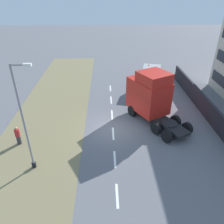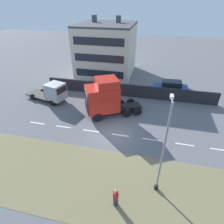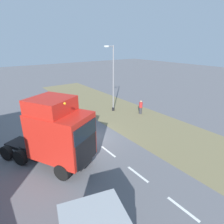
{
  "view_description": "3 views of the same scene",
  "coord_description": "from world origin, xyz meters",
  "px_view_note": "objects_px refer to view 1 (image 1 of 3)",
  "views": [
    {
      "loc": [
        -0.59,
        -15.96,
        10.94
      ],
      "look_at": [
        -0.06,
        0.51,
        1.44
      ],
      "focal_mm": 35.0,
      "sensor_mm": 36.0,
      "label": 1
    },
    {
      "loc": [
        -15.01,
        -3.31,
        12.32
      ],
      "look_at": [
        -0.54,
        0.05,
        3.05
      ],
      "focal_mm": 30.0,
      "sensor_mm": 36.0,
      "label": 2
    },
    {
      "loc": [
        6.93,
        12.46,
        7.71
      ],
      "look_at": [
        -1.36,
        1.11,
        2.46
      ],
      "focal_mm": 30.0,
      "sensor_mm": 36.0,
      "label": 3
    }
  ],
  "objects_px": {
    "lorry_cab": "(150,96)",
    "lamp_post": "(26,125)",
    "pedestrian": "(18,136)",
    "flatbed_truck": "(151,76)"
  },
  "relations": [
    {
      "from": "flatbed_truck",
      "to": "lamp_post",
      "type": "relative_size",
      "value": 0.86
    },
    {
      "from": "lorry_cab",
      "to": "pedestrian",
      "type": "relative_size",
      "value": 4.3
    },
    {
      "from": "lamp_post",
      "to": "pedestrian",
      "type": "relative_size",
      "value": 4.7
    },
    {
      "from": "lorry_cab",
      "to": "lamp_post",
      "type": "distance_m",
      "value": 11.11
    },
    {
      "from": "lorry_cab",
      "to": "lamp_post",
      "type": "bearing_deg",
      "value": -173.61
    },
    {
      "from": "lorry_cab",
      "to": "lamp_post",
      "type": "relative_size",
      "value": 0.91
    },
    {
      "from": "lamp_post",
      "to": "lorry_cab",
      "type": "bearing_deg",
      "value": 35.21
    },
    {
      "from": "lamp_post",
      "to": "pedestrian",
      "type": "xyz_separation_m",
      "value": [
        -1.98,
        2.69,
        -2.72
      ]
    },
    {
      "from": "flatbed_truck",
      "to": "pedestrian",
      "type": "height_order",
      "value": "flatbed_truck"
    },
    {
      "from": "pedestrian",
      "to": "lamp_post",
      "type": "bearing_deg",
      "value": -53.59
    }
  ]
}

